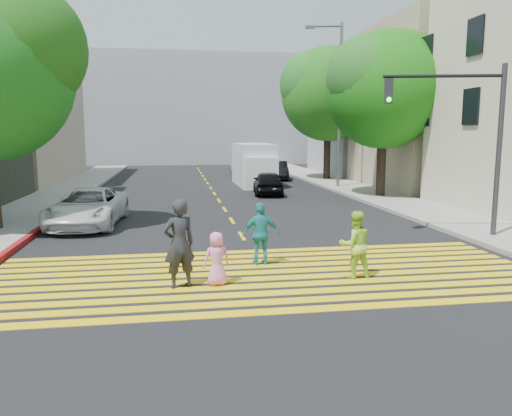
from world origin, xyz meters
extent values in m
plane|color=black|center=(0.00, 0.00, 0.00)|extent=(120.00, 120.00, 0.00)
cube|color=gray|center=(-8.50, 22.00, 0.07)|extent=(3.00, 40.00, 0.15)
cube|color=gray|center=(8.50, 15.00, 0.07)|extent=(3.00, 60.00, 0.15)
cube|color=maroon|center=(-6.90, 6.00, 0.08)|extent=(0.20, 8.00, 0.16)
cube|color=yellow|center=(0.00, -1.20, 0.01)|extent=(13.40, 0.35, 0.01)
cube|color=yellow|center=(0.00, -0.65, 0.01)|extent=(13.40, 0.35, 0.01)
cube|color=yellow|center=(0.00, -0.10, 0.01)|extent=(13.40, 0.35, 0.01)
cube|color=yellow|center=(0.00, 0.45, 0.01)|extent=(13.40, 0.35, 0.01)
cube|color=yellow|center=(0.00, 1.00, 0.01)|extent=(13.40, 0.35, 0.01)
cube|color=yellow|center=(0.00, 1.55, 0.01)|extent=(13.40, 0.35, 0.01)
cube|color=yellow|center=(0.00, 2.10, 0.01)|extent=(13.40, 0.35, 0.01)
cube|color=yellow|center=(0.00, 2.65, 0.01)|extent=(13.40, 0.35, 0.01)
cube|color=yellow|center=(0.00, 3.20, 0.01)|extent=(13.40, 0.35, 0.01)
cube|color=yellow|center=(0.00, 3.75, 0.01)|extent=(13.40, 0.35, 0.01)
cube|color=yellow|center=(0.00, 6.00, 0.01)|extent=(0.12, 1.40, 0.01)
cube|color=yellow|center=(0.00, 9.00, 0.01)|extent=(0.12, 1.40, 0.01)
cube|color=yellow|center=(0.00, 12.00, 0.01)|extent=(0.12, 1.40, 0.01)
cube|color=yellow|center=(0.00, 15.00, 0.01)|extent=(0.12, 1.40, 0.01)
cube|color=yellow|center=(0.00, 18.00, 0.01)|extent=(0.12, 1.40, 0.01)
cube|color=yellow|center=(0.00, 21.00, 0.01)|extent=(0.12, 1.40, 0.01)
cube|color=yellow|center=(0.00, 24.00, 0.01)|extent=(0.12, 1.40, 0.01)
cube|color=yellow|center=(0.00, 27.00, 0.01)|extent=(0.12, 1.40, 0.01)
cube|color=yellow|center=(0.00, 30.00, 0.01)|extent=(0.12, 1.40, 0.01)
cube|color=yellow|center=(0.00, 33.00, 0.01)|extent=(0.12, 1.40, 0.01)
cube|color=yellow|center=(0.00, 36.00, 0.01)|extent=(0.12, 1.40, 0.01)
cube|color=yellow|center=(0.00, 39.00, 0.01)|extent=(0.12, 1.40, 0.01)
cube|color=tan|center=(15.00, 19.00, 5.00)|extent=(10.00, 10.00, 10.00)
cube|color=gray|center=(15.00, 30.00, 5.00)|extent=(10.00, 10.00, 10.00)
cube|color=gray|center=(0.00, 48.00, 6.00)|extent=(30.00, 8.00, 12.00)
sphere|color=#0D6311|center=(-7.17, 8.00, 6.24)|extent=(5.37, 5.37, 4.38)
cylinder|color=black|center=(8.56, 14.66, 1.60)|extent=(0.53, 0.53, 3.20)
sphere|color=#0B5F09|center=(8.56, 14.66, 5.62)|extent=(6.73, 6.73, 6.03)
sphere|color=#17590D|center=(9.72, 15.13, 6.52)|extent=(5.05, 5.05, 4.52)
sphere|color=#0A6315|center=(7.54, 14.32, 6.22)|extent=(4.71, 4.71, 4.22)
cylinder|color=black|center=(8.70, 24.73, 1.75)|extent=(0.54, 0.54, 3.50)
sphere|color=#22621A|center=(8.70, 24.73, 6.16)|extent=(7.32, 7.32, 6.66)
sphere|color=black|center=(10.06, 24.93, 7.16)|extent=(5.49, 5.49, 5.00)
sphere|color=#27581B|center=(7.52, 24.63, 6.83)|extent=(5.12, 5.12, 4.66)
imported|color=#25262C|center=(-2.10, 0.66, 1.00)|extent=(0.85, 0.70, 2.00)
imported|color=#A7E33B|center=(2.02, 0.76, 0.81)|extent=(0.80, 0.63, 1.62)
imported|color=pink|center=(-1.27, 0.69, 0.61)|extent=(0.67, 0.51, 1.23)
imported|color=teal|center=(0.02, 2.26, 0.82)|extent=(0.97, 0.41, 1.65)
imported|color=silver|center=(-5.41, 8.76, 0.70)|extent=(2.66, 5.17, 1.40)
imported|color=black|center=(2.96, 17.14, 0.67)|extent=(2.04, 4.10, 1.34)
imported|color=#B9B9B9|center=(3.39, 30.23, 0.70)|extent=(1.99, 4.84, 1.40)
imported|color=black|center=(5.29, 25.97, 0.68)|extent=(1.97, 4.27, 1.36)
cube|color=silver|center=(2.94, 22.35, 1.36)|extent=(2.25, 5.49, 2.73)
cube|color=white|center=(2.97, 19.94, 0.98)|extent=(2.09, 1.34, 1.97)
cylinder|color=black|center=(2.09, 20.37, 0.38)|extent=(0.28, 0.77, 0.76)
cylinder|color=black|center=(3.84, 20.39, 0.38)|extent=(0.28, 0.77, 0.76)
cylinder|color=#252425|center=(2.04, 24.30, 0.38)|extent=(0.28, 0.77, 0.76)
cylinder|color=black|center=(3.79, 24.32, 0.38)|extent=(0.28, 0.77, 0.76)
cylinder|color=#343338|center=(8.02, 4.22, 2.78)|extent=(0.20, 0.20, 5.56)
cylinder|color=black|center=(6.21, 4.65, 5.19)|extent=(3.63, 0.97, 0.11)
cube|color=#232228|center=(4.59, 5.04, 4.73)|extent=(0.29, 0.29, 0.78)
sphere|color=#04D606|center=(4.56, 4.91, 4.47)|extent=(0.18, 0.18, 0.15)
cylinder|color=slate|center=(7.85, 19.55, 4.98)|extent=(0.21, 0.21, 9.97)
cylinder|color=slate|center=(6.87, 19.75, 9.75)|extent=(1.98, 0.53, 0.13)
cube|color=#5A5862|center=(6.00, 19.93, 9.69)|extent=(0.59, 0.35, 0.17)
camera|label=1|loc=(-2.13, -10.27, 3.42)|focal=35.00mm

